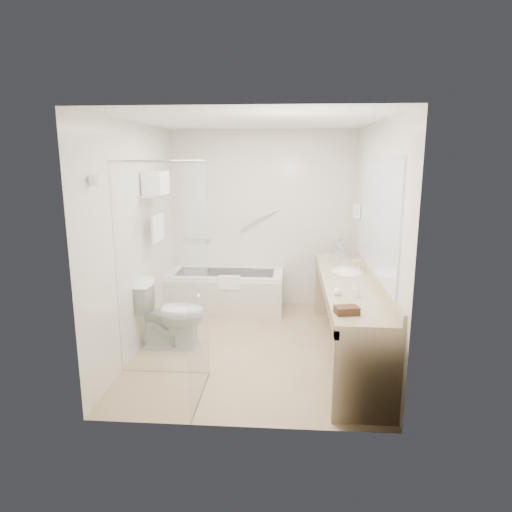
# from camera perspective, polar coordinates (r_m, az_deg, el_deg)

# --- Properties ---
(floor) EXTENTS (3.20, 3.20, 0.00)m
(floor) POSITION_cam_1_polar(r_m,az_deg,el_deg) (5.36, -0.24, -11.20)
(floor) COLOR tan
(floor) RESTS_ON ground
(ceiling) EXTENTS (2.60, 3.20, 0.10)m
(ceiling) POSITION_cam_1_polar(r_m,az_deg,el_deg) (4.92, -0.27, 16.53)
(ceiling) COLOR silver
(ceiling) RESTS_ON wall_back
(wall_back) EXTENTS (2.60, 0.10, 2.50)m
(wall_back) POSITION_cam_1_polar(r_m,az_deg,el_deg) (6.57, 0.83, 4.60)
(wall_back) COLOR beige
(wall_back) RESTS_ON ground
(wall_front) EXTENTS (2.60, 0.10, 2.50)m
(wall_front) POSITION_cam_1_polar(r_m,az_deg,el_deg) (3.44, -2.31, -2.82)
(wall_front) COLOR beige
(wall_front) RESTS_ON ground
(wall_left) EXTENTS (0.10, 3.20, 2.50)m
(wall_left) POSITION_cam_1_polar(r_m,az_deg,el_deg) (5.25, -14.55, 2.18)
(wall_left) COLOR beige
(wall_left) RESTS_ON ground
(wall_right) EXTENTS (0.10, 3.20, 2.50)m
(wall_right) POSITION_cam_1_polar(r_m,az_deg,el_deg) (5.06, 14.60, 1.79)
(wall_right) COLOR beige
(wall_right) RESTS_ON ground
(bathtub) EXTENTS (1.60, 0.73, 0.59)m
(bathtub) POSITION_cam_1_polar(r_m,az_deg,el_deg) (6.47, -3.82, -4.39)
(bathtub) COLOR white
(bathtub) RESTS_ON floor
(grab_bar_short) EXTENTS (0.40, 0.03, 0.03)m
(grab_bar_short) POSITION_cam_1_polar(r_m,az_deg,el_deg) (6.70, -7.34, 2.05)
(grab_bar_short) COLOR silver
(grab_bar_short) RESTS_ON wall_back
(grab_bar_long) EXTENTS (0.53, 0.03, 0.33)m
(grab_bar_long) POSITION_cam_1_polar(r_m,az_deg,el_deg) (6.53, 0.37, 4.55)
(grab_bar_long) COLOR silver
(grab_bar_long) RESTS_ON wall_back
(shower_enclosure) EXTENTS (0.96, 0.91, 2.11)m
(shower_enclosure) POSITION_cam_1_polar(r_m,az_deg,el_deg) (4.24, -9.77, -2.60)
(shower_enclosure) COLOR silver
(shower_enclosure) RESTS_ON floor
(towel_shelf) EXTENTS (0.24, 0.55, 0.81)m
(towel_shelf) POSITION_cam_1_polar(r_m,az_deg,el_deg) (5.48, -12.38, 8.02)
(towel_shelf) COLOR silver
(towel_shelf) RESTS_ON wall_left
(vanity_counter) EXTENTS (0.55, 2.70, 0.95)m
(vanity_counter) POSITION_cam_1_polar(r_m,az_deg,el_deg) (5.02, 11.41, -5.31)
(vanity_counter) COLOR tan
(vanity_counter) RESTS_ON floor
(sink) EXTENTS (0.40, 0.52, 0.14)m
(sink) POSITION_cam_1_polar(r_m,az_deg,el_deg) (5.36, 11.30, -2.18)
(sink) COLOR white
(sink) RESTS_ON vanity_counter
(faucet) EXTENTS (0.03, 0.03, 0.14)m
(faucet) POSITION_cam_1_polar(r_m,az_deg,el_deg) (5.35, 12.89, -1.05)
(faucet) COLOR silver
(faucet) RESTS_ON vanity_counter
(mirror) EXTENTS (0.02, 2.00, 1.20)m
(mirror) POSITION_cam_1_polar(r_m,az_deg,el_deg) (4.87, 14.99, 4.93)
(mirror) COLOR silver
(mirror) RESTS_ON wall_right
(hairdryer_unit) EXTENTS (0.08, 0.10, 0.18)m
(hairdryer_unit) POSITION_cam_1_polar(r_m,az_deg,el_deg) (6.05, 12.49, 5.53)
(hairdryer_unit) COLOR silver
(hairdryer_unit) RESTS_ON wall_right
(toilet) EXTENTS (0.81, 0.48, 0.77)m
(toilet) POSITION_cam_1_polar(r_m,az_deg,el_deg) (5.33, -10.59, -7.13)
(toilet) COLOR white
(toilet) RESTS_ON floor
(amenity_basket) EXTENTS (0.22, 0.17, 0.07)m
(amenity_basket) POSITION_cam_1_polar(r_m,az_deg,el_deg) (3.93, 11.28, -6.65)
(amenity_basket) COLOR #482E19
(amenity_basket) RESTS_ON vanity_counter
(soap_bottle_a) EXTENTS (0.09, 0.14, 0.06)m
(soap_bottle_a) POSITION_cam_1_polar(r_m,az_deg,el_deg) (4.40, 12.31, -4.68)
(soap_bottle_a) COLOR silver
(soap_bottle_a) RESTS_ON vanity_counter
(soap_bottle_b) EXTENTS (0.08, 0.11, 0.08)m
(soap_bottle_b) POSITION_cam_1_polar(r_m,az_deg,el_deg) (4.42, 10.15, -4.33)
(soap_bottle_b) COLOR silver
(soap_bottle_b) RESTS_ON vanity_counter
(water_bottle_left) EXTENTS (0.05, 0.05, 0.18)m
(water_bottle_left) POSITION_cam_1_polar(r_m,az_deg,el_deg) (5.73, 10.13, -0.01)
(water_bottle_left) COLOR silver
(water_bottle_left) RESTS_ON vanity_counter
(water_bottle_mid) EXTENTS (0.07, 0.07, 0.22)m
(water_bottle_mid) POSITION_cam_1_polar(r_m,az_deg,el_deg) (6.15, 10.41, 1.00)
(water_bottle_mid) COLOR silver
(water_bottle_mid) RESTS_ON vanity_counter
(water_bottle_right) EXTENTS (0.06, 0.06, 0.19)m
(water_bottle_right) POSITION_cam_1_polar(r_m,az_deg,el_deg) (5.95, 10.81, 0.48)
(water_bottle_right) COLOR silver
(water_bottle_right) RESTS_ON vanity_counter
(drinking_glass_near) EXTENTS (0.10, 0.10, 0.09)m
(drinking_glass_near) POSITION_cam_1_polar(r_m,az_deg,el_deg) (5.83, 8.86, -0.10)
(drinking_glass_near) COLOR silver
(drinking_glass_near) RESTS_ON vanity_counter
(drinking_glass_far) EXTENTS (0.08, 0.08, 0.08)m
(drinking_glass_far) POSITION_cam_1_polar(r_m,az_deg,el_deg) (5.15, 9.93, -1.89)
(drinking_glass_far) COLOR silver
(drinking_glass_far) RESTS_ON vanity_counter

